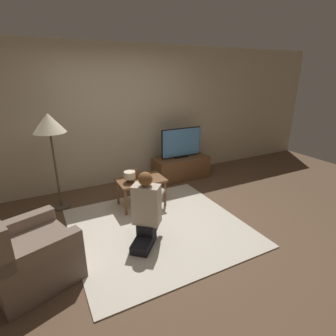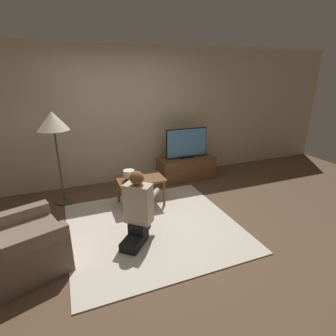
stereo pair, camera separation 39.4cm
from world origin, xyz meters
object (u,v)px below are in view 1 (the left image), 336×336
coffee_table (141,183)px  person_kneeling (146,209)px  floor_lamp (49,127)px  table_lamp (130,176)px  tv (181,143)px  armchair (29,257)px

coffee_table → person_kneeling: (-0.30, -0.94, 0.06)m
floor_lamp → table_lamp: size_ratio=8.52×
coffee_table → tv: bearing=33.0°
table_lamp → person_kneeling: bearing=-96.9°
person_kneeling → floor_lamp: bearing=-18.0°
coffee_table → armchair: 1.95m
tv → coffee_table: bearing=-147.0°
armchair → table_lamp: 1.79m
tv → person_kneeling: size_ratio=0.92×
floor_lamp → person_kneeling: 1.94m
floor_lamp → person_kneeling: (0.89, -1.50, -0.86)m
floor_lamp → person_kneeling: size_ratio=1.61×
floor_lamp → table_lamp: floor_lamp is taller
coffee_table → table_lamp: table_lamp is taller
tv → armchair: 3.40m
person_kneeling → table_lamp: 0.93m
armchair → person_kneeling: person_kneeling is taller
tv → armchair: bearing=-147.8°
coffee_table → person_kneeling: bearing=-107.7°
person_kneeling → table_lamp: bearing=-55.7°
tv → person_kneeling: bearing=-131.1°
coffee_table → armchair: armchair is taller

